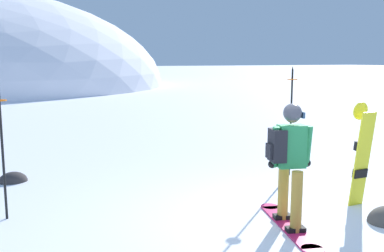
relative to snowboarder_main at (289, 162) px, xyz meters
The scene contains 6 objects.
ground_plane 0.95m from the snowboarder_main, 123.93° to the left, with size 300.00×300.00×0.00m, color white.
snowboarder_main is the anchor object (origin of this frame).
spare_snowboard 1.57m from the snowboarder_main, ahead, with size 0.28×0.22×1.65m.
piste_marker_near 4.02m from the snowboarder_main, 150.99° to the left, with size 0.20×0.20×1.99m.
piste_marker_far 2.81m from the snowboarder_main, 52.05° to the left, with size 0.20×0.20×2.17m.
rock_dark 5.30m from the snowboarder_main, 129.86° to the left, with size 0.53×0.45×0.37m.
Camera 1 is at (-3.46, -4.85, 2.29)m, focal length 40.56 mm.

